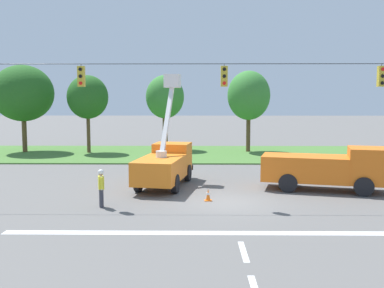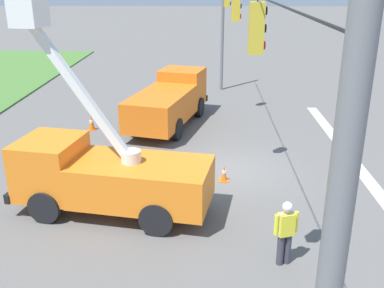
{
  "view_description": "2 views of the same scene",
  "coord_description": "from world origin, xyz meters",
  "px_view_note": "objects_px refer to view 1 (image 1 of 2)",
  "views": [
    {
      "loc": [
        -1.54,
        -21.29,
        5.07
      ],
      "look_at": [
        -1.81,
        3.44,
        2.46
      ],
      "focal_mm": 42.0,
      "sensor_mm": 36.0,
      "label": 1
    },
    {
      "loc": [
        -15.77,
        0.92,
        6.95
      ],
      "look_at": [
        -0.37,
        1.45,
        1.17
      ],
      "focal_mm": 42.0,
      "sensor_mm": 36.0,
      "label": 2
    }
  ],
  "objects_px": {
    "tree_centre": "(165,97)",
    "traffic_cone_foreground_left": "(294,172)",
    "utility_truck_support_near": "(327,168)",
    "traffic_cone_mid_left": "(208,195)",
    "tree_west": "(88,97)",
    "tree_east": "(249,96)",
    "utility_truck_bucket_lift": "(165,162)",
    "road_worker": "(101,186)",
    "tree_far_west": "(23,93)"
  },
  "relations": [
    {
      "from": "traffic_cone_mid_left",
      "to": "traffic_cone_foreground_left",
      "type": "bearing_deg",
      "value": 48.17
    },
    {
      "from": "tree_centre",
      "to": "road_worker",
      "type": "height_order",
      "value": "tree_centre"
    },
    {
      "from": "tree_centre",
      "to": "tree_east",
      "type": "relative_size",
      "value": 0.96
    },
    {
      "from": "tree_west",
      "to": "utility_truck_bucket_lift",
      "type": "distance_m",
      "value": 16.84
    },
    {
      "from": "tree_east",
      "to": "traffic_cone_foreground_left",
      "type": "distance_m",
      "value": 13.89
    },
    {
      "from": "tree_far_west",
      "to": "tree_centre",
      "type": "bearing_deg",
      "value": 9.19
    },
    {
      "from": "utility_truck_support_near",
      "to": "traffic_cone_mid_left",
      "type": "distance_m",
      "value": 7.02
    },
    {
      "from": "tree_west",
      "to": "traffic_cone_foreground_left",
      "type": "xyz_separation_m",
      "value": [
        15.74,
        -12.01,
        -4.65
      ]
    },
    {
      "from": "utility_truck_bucket_lift",
      "to": "road_worker",
      "type": "relative_size",
      "value": 3.62
    },
    {
      "from": "utility_truck_support_near",
      "to": "traffic_cone_mid_left",
      "type": "bearing_deg",
      "value": -159.2
    },
    {
      "from": "traffic_cone_foreground_left",
      "to": "tree_far_west",
      "type": "bearing_deg",
      "value": 150.05
    },
    {
      "from": "tree_centre",
      "to": "utility_truck_bucket_lift",
      "type": "distance_m",
      "value": 17.37
    },
    {
      "from": "tree_east",
      "to": "road_worker",
      "type": "height_order",
      "value": "tree_east"
    },
    {
      "from": "tree_centre",
      "to": "traffic_cone_foreground_left",
      "type": "xyz_separation_m",
      "value": [
        9.08,
        -14.52,
        -4.63
      ]
    },
    {
      "from": "tree_east",
      "to": "traffic_cone_mid_left",
      "type": "distance_m",
      "value": 20.17
    },
    {
      "from": "traffic_cone_mid_left",
      "to": "tree_centre",
      "type": "bearing_deg",
      "value": 99.74
    },
    {
      "from": "tree_far_west",
      "to": "utility_truck_support_near",
      "type": "xyz_separation_m",
      "value": [
        22.65,
        -16.19,
        -4.13
      ]
    },
    {
      "from": "tree_west",
      "to": "road_worker",
      "type": "bearing_deg",
      "value": -74.9
    },
    {
      "from": "tree_east",
      "to": "traffic_cone_foreground_left",
      "type": "bearing_deg",
      "value": -83.81
    },
    {
      "from": "utility_truck_bucket_lift",
      "to": "tree_far_west",
      "type": "bearing_deg",
      "value": 132.77
    },
    {
      "from": "tree_east",
      "to": "utility_truck_bucket_lift",
      "type": "height_order",
      "value": "tree_east"
    },
    {
      "from": "utility_truck_support_near",
      "to": "road_worker",
      "type": "xyz_separation_m",
      "value": [
        -11.45,
        -3.83,
        -0.24
      ]
    },
    {
      "from": "tree_far_west",
      "to": "tree_east",
      "type": "distance_m",
      "value": 20.27
    },
    {
      "from": "tree_far_west",
      "to": "traffic_cone_mid_left",
      "type": "bearing_deg",
      "value": -49.13
    },
    {
      "from": "tree_far_west",
      "to": "traffic_cone_foreground_left",
      "type": "relative_size",
      "value": 10.46
    },
    {
      "from": "tree_far_west",
      "to": "tree_centre",
      "type": "height_order",
      "value": "tree_far_west"
    },
    {
      "from": "tree_centre",
      "to": "traffic_cone_mid_left",
      "type": "bearing_deg",
      "value": -80.26
    },
    {
      "from": "tree_west",
      "to": "utility_truck_bucket_lift",
      "type": "relative_size",
      "value": 1.09
    },
    {
      "from": "tree_west",
      "to": "traffic_cone_foreground_left",
      "type": "distance_m",
      "value": 20.34
    },
    {
      "from": "tree_far_west",
      "to": "utility_truck_support_near",
      "type": "relative_size",
      "value": 1.13
    },
    {
      "from": "traffic_cone_foreground_left",
      "to": "traffic_cone_mid_left",
      "type": "xyz_separation_m",
      "value": [
        -5.53,
        -6.17,
        -0.09
      ]
    },
    {
      "from": "tree_east",
      "to": "road_worker",
      "type": "xyz_separation_m",
      "value": [
        -9.07,
        -20.49,
        -4.16
      ]
    },
    {
      "from": "tree_centre",
      "to": "traffic_cone_foreground_left",
      "type": "relative_size",
      "value": 9.38
    },
    {
      "from": "tree_far_west",
      "to": "tree_west",
      "type": "relative_size",
      "value": 1.13
    },
    {
      "from": "utility_truck_support_near",
      "to": "traffic_cone_foreground_left",
      "type": "bearing_deg",
      "value": 104.8
    },
    {
      "from": "tree_west",
      "to": "tree_centre",
      "type": "distance_m",
      "value": 7.12
    },
    {
      "from": "tree_west",
      "to": "tree_east",
      "type": "relative_size",
      "value": 0.94
    },
    {
      "from": "tree_centre",
      "to": "traffic_cone_foreground_left",
      "type": "bearing_deg",
      "value": -57.99
    },
    {
      "from": "utility_truck_support_near",
      "to": "traffic_cone_foreground_left",
      "type": "relative_size",
      "value": 9.25
    },
    {
      "from": "tree_centre",
      "to": "traffic_cone_mid_left",
      "type": "relative_size",
      "value": 11.85
    },
    {
      "from": "tree_far_west",
      "to": "traffic_cone_mid_left",
      "type": "height_order",
      "value": "tree_far_west"
    },
    {
      "from": "utility_truck_support_near",
      "to": "tree_east",
      "type": "bearing_deg",
      "value": 98.14
    },
    {
      "from": "tree_west",
      "to": "utility_truck_support_near",
      "type": "bearing_deg",
      "value": -43.22
    },
    {
      "from": "tree_east",
      "to": "road_worker",
      "type": "bearing_deg",
      "value": -113.87
    },
    {
      "from": "tree_east",
      "to": "traffic_cone_foreground_left",
      "type": "xyz_separation_m",
      "value": [
        1.41,
        -12.96,
        -4.79
      ]
    },
    {
      "from": "tree_far_west",
      "to": "utility_truck_bucket_lift",
      "type": "bearing_deg",
      "value": -47.23
    },
    {
      "from": "road_worker",
      "to": "traffic_cone_mid_left",
      "type": "bearing_deg",
      "value": 15.36
    },
    {
      "from": "utility_truck_bucket_lift",
      "to": "utility_truck_support_near",
      "type": "relative_size",
      "value": 0.92
    },
    {
      "from": "utility_truck_support_near",
      "to": "road_worker",
      "type": "distance_m",
      "value": 12.08
    },
    {
      "from": "tree_centre",
      "to": "traffic_cone_foreground_left",
      "type": "height_order",
      "value": "tree_centre"
    }
  ]
}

